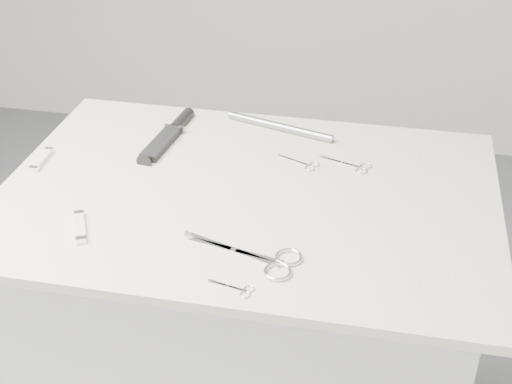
% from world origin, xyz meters
% --- Properties ---
extents(plinth, '(0.90, 0.60, 0.90)m').
position_xyz_m(plinth, '(0.00, 0.00, 0.45)').
color(plinth, silver).
rests_on(plinth, ground).
extents(display_board, '(1.00, 0.70, 0.02)m').
position_xyz_m(display_board, '(0.00, 0.00, 0.91)').
color(display_board, beige).
rests_on(display_board, plinth).
extents(large_shears, '(0.22, 0.11, 0.01)m').
position_xyz_m(large_shears, '(0.08, -0.22, 0.92)').
color(large_shears, white).
rests_on(large_shears, display_board).
extents(embroidery_scissors_a, '(0.12, 0.06, 0.00)m').
position_xyz_m(embroidery_scissors_a, '(0.20, 0.14, 0.92)').
color(embroidery_scissors_a, white).
rests_on(embroidery_scissors_a, display_board).
extents(embroidery_scissors_b, '(0.10, 0.06, 0.00)m').
position_xyz_m(embroidery_scissors_b, '(0.09, 0.13, 0.92)').
color(embroidery_scissors_b, white).
rests_on(embroidery_scissors_b, display_board).
extents(tiny_scissors, '(0.08, 0.04, 0.00)m').
position_xyz_m(tiny_scissors, '(0.05, -0.30, 0.92)').
color(tiny_scissors, white).
rests_on(tiny_scissors, display_board).
extents(sheathed_knife, '(0.06, 0.24, 0.03)m').
position_xyz_m(sheathed_knife, '(-0.22, 0.20, 0.93)').
color(sheathed_knife, black).
rests_on(sheathed_knife, display_board).
extents(pocket_knife_a, '(0.02, 0.10, 0.01)m').
position_xyz_m(pocket_knife_a, '(-0.46, 0.03, 0.93)').
color(pocket_knife_a, beige).
rests_on(pocket_knife_a, display_board).
extents(pocket_knife_b, '(0.06, 0.10, 0.01)m').
position_xyz_m(pocket_knife_b, '(-0.28, -0.19, 0.93)').
color(pocket_knife_b, beige).
rests_on(pocket_knife_b, display_board).
extents(metal_rail, '(0.26, 0.09, 0.02)m').
position_xyz_m(metal_rail, '(0.02, 0.28, 0.93)').
color(metal_rail, gray).
rests_on(metal_rail, display_board).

